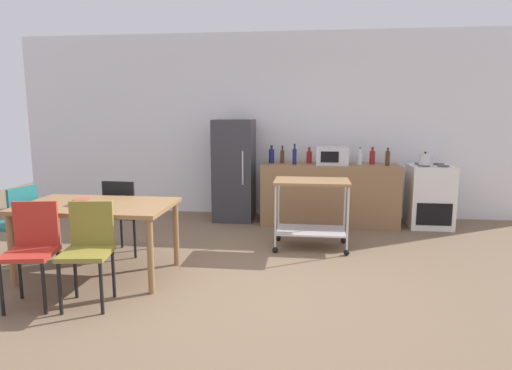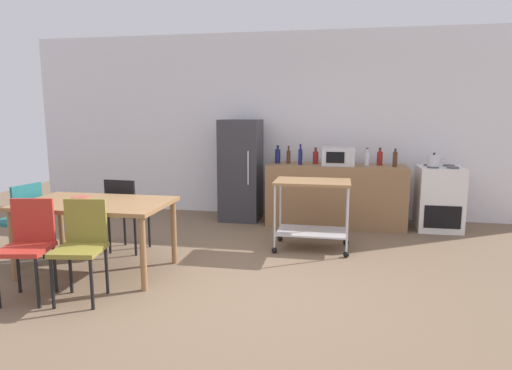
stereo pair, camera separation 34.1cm
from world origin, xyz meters
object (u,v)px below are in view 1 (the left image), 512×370
(bottle_soy_sauce, at_px, (372,157))
(bottle_sparkling_water, at_px, (295,156))
(chair_red, at_px, (32,246))
(bottle_wine, at_px, (388,158))
(fruit_bowl, at_px, (81,202))
(kettle, at_px, (425,159))
(chair_black, at_px, (124,211))
(stove_oven, at_px, (429,196))
(bottle_vinegar, at_px, (282,156))
(dining_table, at_px, (97,211))
(chair_teal, at_px, (16,221))
(microwave, at_px, (332,156))
(bottle_sesame_oil, at_px, (309,157))
(kitchen_cart, at_px, (311,202))
(bottle_hot_sauce, at_px, (272,156))
(refrigerator, at_px, (234,170))
(bottle_olive_oil, at_px, (360,158))
(chair_olive, at_px, (88,246))

(bottle_soy_sauce, bearing_deg, bottle_sparkling_water, -172.19)
(chair_red, height_order, bottle_wine, bottle_wine)
(bottle_soy_sauce, bearing_deg, fruit_bowl, -140.66)
(bottle_sparkling_water, distance_m, kettle, 1.85)
(fruit_bowl, bearing_deg, bottle_sparkling_water, 50.26)
(chair_black, height_order, stove_oven, stove_oven)
(bottle_vinegar, bearing_deg, dining_table, -124.19)
(chair_teal, relative_size, microwave, 1.93)
(dining_table, distance_m, bottle_sparkling_water, 3.06)
(chair_red, height_order, bottle_sesame_oil, bottle_sesame_oil)
(chair_teal, distance_m, kitchen_cart, 3.31)
(bottle_vinegar, relative_size, microwave, 0.57)
(bottle_wine, bearing_deg, bottle_hot_sauce, 175.40)
(kitchen_cart, height_order, bottle_sesame_oil, bottle_sesame_oil)
(bottle_wine, bearing_deg, kettle, 0.33)
(refrigerator, bearing_deg, bottle_soy_sauce, -0.59)
(dining_table, height_order, microwave, microwave)
(refrigerator, height_order, bottle_olive_oil, refrigerator)
(stove_oven, height_order, bottle_sparkling_water, bottle_sparkling_water)
(bottle_soy_sauce, bearing_deg, chair_teal, -148.75)
(bottle_sparkling_water, height_order, bottle_sesame_oil, bottle_sparkling_water)
(microwave, relative_size, bottle_soy_sauce, 1.82)
(chair_black, distance_m, bottle_soy_sauce, 3.60)
(stove_oven, bearing_deg, chair_olive, -139.37)
(chair_red, distance_m, microwave, 4.15)
(chair_olive, height_order, bottle_sparkling_water, bottle_sparkling_water)
(chair_red, bearing_deg, kettle, 26.72)
(chair_red, xyz_separation_m, bottle_wine, (3.47, 3.08, 0.49))
(bottle_olive_oil, bearing_deg, kettle, -4.81)
(refrigerator, height_order, fruit_bowl, refrigerator)
(chair_olive, relative_size, chair_teal, 1.00)
(bottle_vinegar, bearing_deg, bottle_wine, -5.41)
(bottle_sparkling_water, bearing_deg, bottle_vinegar, 143.85)
(chair_teal, relative_size, refrigerator, 0.57)
(bottle_sparkling_water, height_order, kettle, bottle_sparkling_water)
(bottle_hot_sauce, bearing_deg, bottle_soy_sauce, 1.01)
(bottle_sesame_oil, relative_size, fruit_bowl, 1.36)
(chair_red, height_order, bottle_soy_sauce, bottle_soy_sauce)
(refrigerator, distance_m, bottle_vinegar, 0.78)
(fruit_bowl, bearing_deg, chair_red, -100.08)
(chair_black, relative_size, chair_red, 1.00)
(fruit_bowl, bearing_deg, chair_teal, 169.00)
(bottle_soy_sauce, bearing_deg, chair_black, -148.71)
(bottle_hot_sauce, bearing_deg, stove_oven, -0.83)
(chair_red, xyz_separation_m, microwave, (2.69, 3.12, 0.51))
(bottle_olive_oil, xyz_separation_m, kettle, (0.90, -0.08, 0.00))
(chair_olive, xyz_separation_m, microwave, (2.21, 3.05, 0.51))
(dining_table, height_order, chair_red, chair_red)
(refrigerator, bearing_deg, bottle_hot_sauce, -4.69)
(kettle, bearing_deg, chair_teal, -154.29)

